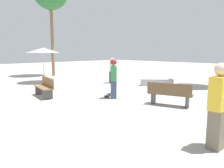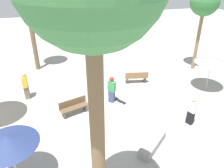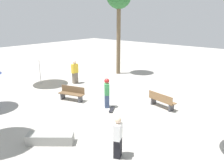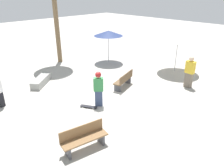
{
  "view_description": "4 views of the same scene",
  "coord_description": "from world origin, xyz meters",
  "px_view_note": "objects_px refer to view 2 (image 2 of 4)",
  "views": [
    {
      "loc": [
        -7.34,
        -6.6,
        1.97
      ],
      "look_at": [
        -0.97,
        -0.11,
        0.61
      ],
      "focal_mm": 35.0,
      "sensor_mm": 36.0,
      "label": 1
    },
    {
      "loc": [
        9.82,
        -3.32,
        7.16
      ],
      "look_at": [
        -0.6,
        -0.25,
        1.39
      ],
      "focal_mm": 35.0,
      "sensor_mm": 36.0,
      "label": 2
    },
    {
      "loc": [
        7.53,
        7.35,
        4.85
      ],
      "look_at": [
        -1.1,
        0.07,
        1.37
      ],
      "focal_mm": 35.0,
      "sensor_mm": 36.0,
      "label": 3
    },
    {
      "loc": [
        -7.74,
        5.73,
        5.02
      ],
      "look_at": [
        -1.29,
        -0.68,
        1.04
      ],
      "focal_mm": 35.0,
      "sensor_mm": 36.0,
      "label": 4
    }
  ],
  "objects_px": {
    "palm_tree_center_right": "(205,3)",
    "bystander_watching": "(26,85)",
    "skater_main": "(112,89)",
    "bench_near": "(136,77)",
    "shade_umbrella_navy": "(7,140)",
    "bystander_far": "(192,111)",
    "shade_umbrella_grey": "(212,60)",
    "concrete_ledge": "(152,144)",
    "bench_far": "(74,107)",
    "skateboard": "(120,101)"
  },
  "relations": [
    {
      "from": "bystander_far",
      "to": "skateboard",
      "type": "bearing_deg",
      "value": 20.09
    },
    {
      "from": "bystander_far",
      "to": "concrete_ledge",
      "type": "bearing_deg",
      "value": 88.47
    },
    {
      "from": "bench_near",
      "to": "shade_umbrella_grey",
      "type": "height_order",
      "value": "shade_umbrella_grey"
    },
    {
      "from": "bench_near",
      "to": "shade_umbrella_navy",
      "type": "xyz_separation_m",
      "value": [
        6.38,
        -7.3,
        1.69
      ]
    },
    {
      "from": "skateboard",
      "to": "shade_umbrella_grey",
      "type": "bearing_deg",
      "value": 59.95
    },
    {
      "from": "concrete_ledge",
      "to": "shade_umbrella_navy",
      "type": "bearing_deg",
      "value": -87.1
    },
    {
      "from": "skateboard",
      "to": "shade_umbrella_grey",
      "type": "distance_m",
      "value": 6.37
    },
    {
      "from": "skateboard",
      "to": "concrete_ledge",
      "type": "xyz_separation_m",
      "value": [
        4.03,
        0.18,
        0.14
      ]
    },
    {
      "from": "shade_umbrella_navy",
      "to": "bystander_far",
      "type": "height_order",
      "value": "shade_umbrella_navy"
    },
    {
      "from": "shade_umbrella_grey",
      "to": "shade_umbrella_navy",
      "type": "distance_m",
      "value": 12.24
    },
    {
      "from": "skateboard",
      "to": "bystander_watching",
      "type": "bearing_deg",
      "value": -140.41
    },
    {
      "from": "skateboard",
      "to": "palm_tree_center_right",
      "type": "distance_m",
      "value": 9.3
    },
    {
      "from": "skateboard",
      "to": "shade_umbrella_grey",
      "type": "height_order",
      "value": "shade_umbrella_grey"
    },
    {
      "from": "skater_main",
      "to": "shade_umbrella_grey",
      "type": "xyz_separation_m",
      "value": [
        0.23,
        6.54,
        1.15
      ]
    },
    {
      "from": "skateboard",
      "to": "concrete_ledge",
      "type": "distance_m",
      "value": 4.03
    },
    {
      "from": "shade_umbrella_navy",
      "to": "palm_tree_center_right",
      "type": "relative_size",
      "value": 0.37
    },
    {
      "from": "bystander_watching",
      "to": "bystander_far",
      "type": "height_order",
      "value": "bystander_watching"
    },
    {
      "from": "skater_main",
      "to": "bench_near",
      "type": "height_order",
      "value": "skater_main"
    },
    {
      "from": "bench_far",
      "to": "shade_umbrella_navy",
      "type": "relative_size",
      "value": 0.72
    },
    {
      "from": "shade_umbrella_grey",
      "to": "palm_tree_center_right",
      "type": "bearing_deg",
      "value": 159.98
    },
    {
      "from": "skater_main",
      "to": "bystander_far",
      "type": "relative_size",
      "value": 1.06
    },
    {
      "from": "bench_near",
      "to": "bench_far",
      "type": "xyz_separation_m",
      "value": [
        2.47,
        -4.7,
        0.0
      ]
    },
    {
      "from": "bench_far",
      "to": "shade_umbrella_navy",
      "type": "distance_m",
      "value": 4.99
    },
    {
      "from": "palm_tree_center_right",
      "to": "bystander_watching",
      "type": "relative_size",
      "value": 3.5
    },
    {
      "from": "skateboard",
      "to": "shade_umbrella_grey",
      "type": "xyz_separation_m",
      "value": [
        0.07,
        6.05,
        1.99
      ]
    },
    {
      "from": "skater_main",
      "to": "palm_tree_center_right",
      "type": "xyz_separation_m",
      "value": [
        -2.98,
        7.71,
        4.12
      ]
    },
    {
      "from": "bench_far",
      "to": "bystander_far",
      "type": "relative_size",
      "value": 1.05
    },
    {
      "from": "palm_tree_center_right",
      "to": "bystander_watching",
      "type": "xyz_separation_m",
      "value": [
        1.07,
        -12.6,
        -4.15
      ]
    },
    {
      "from": "shade_umbrella_navy",
      "to": "bystander_watching",
      "type": "distance_m",
      "value": 6.5
    },
    {
      "from": "concrete_ledge",
      "to": "bystander_far",
      "type": "height_order",
      "value": "bystander_far"
    },
    {
      "from": "concrete_ledge",
      "to": "skateboard",
      "type": "bearing_deg",
      "value": -177.4
    },
    {
      "from": "concrete_ledge",
      "to": "palm_tree_center_right",
      "type": "distance_m",
      "value": 11.14
    },
    {
      "from": "shade_umbrella_grey",
      "to": "bystander_watching",
      "type": "distance_m",
      "value": 11.69
    },
    {
      "from": "concrete_ledge",
      "to": "skater_main",
      "type": "bearing_deg",
      "value": -170.89
    },
    {
      "from": "bench_far",
      "to": "shade_umbrella_grey",
      "type": "relative_size",
      "value": 0.75
    },
    {
      "from": "bystander_watching",
      "to": "concrete_ledge",
      "type": "bearing_deg",
      "value": -135.25
    },
    {
      "from": "skateboard",
      "to": "concrete_ledge",
      "type": "height_order",
      "value": "concrete_ledge"
    },
    {
      "from": "shade_umbrella_navy",
      "to": "bystander_far",
      "type": "relative_size",
      "value": 1.46
    },
    {
      "from": "shade_umbrella_navy",
      "to": "shade_umbrella_grey",
      "type": "bearing_deg",
      "value": 110.29
    },
    {
      "from": "skater_main",
      "to": "bench_far",
      "type": "relative_size",
      "value": 1.01
    },
    {
      "from": "bystander_watching",
      "to": "bystander_far",
      "type": "xyz_separation_m",
      "value": [
        5.06,
        8.2,
        -0.09
      ]
    },
    {
      "from": "skater_main",
      "to": "bench_near",
      "type": "xyz_separation_m",
      "value": [
        -1.91,
        2.36,
        -0.47
      ]
    },
    {
      "from": "concrete_ledge",
      "to": "shade_umbrella_navy",
      "type": "height_order",
      "value": "shade_umbrella_navy"
    },
    {
      "from": "bystander_watching",
      "to": "shade_umbrella_grey",
      "type": "bearing_deg",
      "value": -98.24
    },
    {
      "from": "palm_tree_center_right",
      "to": "bystander_watching",
      "type": "bearing_deg",
      "value": -85.16
    },
    {
      "from": "skater_main",
      "to": "bystander_far",
      "type": "bearing_deg",
      "value": -0.38
    },
    {
      "from": "skater_main",
      "to": "concrete_ledge",
      "type": "xyz_separation_m",
      "value": [
        4.19,
        0.67,
        -0.7
      ]
    },
    {
      "from": "skateboard",
      "to": "shade_umbrella_navy",
      "type": "relative_size",
      "value": 0.35
    },
    {
      "from": "shade_umbrella_grey",
      "to": "bystander_watching",
      "type": "relative_size",
      "value": 1.26
    },
    {
      "from": "shade_umbrella_navy",
      "to": "bystander_watching",
      "type": "height_order",
      "value": "shade_umbrella_navy"
    }
  ]
}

